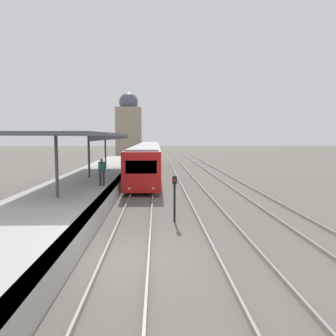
% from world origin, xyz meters
% --- Properties ---
extents(ground_plane, '(240.00, 240.00, 0.00)m').
position_xyz_m(ground_plane, '(0.00, 0.00, 0.00)').
color(ground_plane, '#666056').
extents(track_platform_line, '(1.51, 120.00, 0.15)m').
position_xyz_m(track_platform_line, '(0.00, 0.00, 0.07)').
color(track_platform_line, gray).
rests_on(track_platform_line, ground_plane).
extents(track_middle_line, '(1.51, 120.00, 0.15)m').
position_xyz_m(track_middle_line, '(3.61, 0.00, 0.07)').
color(track_middle_line, gray).
rests_on(track_middle_line, ground_plane).
extents(platform_canopy, '(4.00, 19.14, 3.23)m').
position_xyz_m(platform_canopy, '(-3.85, 13.73, 3.96)').
color(platform_canopy, '#4C515B').
rests_on(platform_canopy, station_platform).
extents(person_on_platform, '(0.40, 0.40, 1.66)m').
position_xyz_m(person_on_platform, '(-2.34, 9.83, 1.85)').
color(person_on_platform, '#2D2D33').
rests_on(person_on_platform, station_platform).
extents(train_near, '(2.55, 29.81, 2.99)m').
position_xyz_m(train_near, '(0.00, 25.48, 1.66)').
color(train_near, red).
rests_on(train_near, ground_plane).
extents(signal_post_near, '(0.20, 0.21, 2.09)m').
position_xyz_m(signal_post_near, '(1.78, 4.55, 1.28)').
color(signal_post_near, black).
rests_on(signal_post_near, ground_plane).
extents(distant_domed_building, '(4.89, 4.89, 12.47)m').
position_xyz_m(distant_domed_building, '(-4.55, 56.23, 5.87)').
color(distant_domed_building, gray).
rests_on(distant_domed_building, ground_plane).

